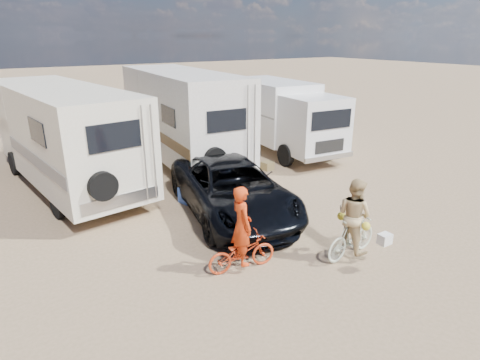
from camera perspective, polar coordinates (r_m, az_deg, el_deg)
ground at (r=11.62m, az=9.01°, el=-6.31°), size 140.00×140.00×0.00m
rv_main at (r=16.91m, az=-8.07°, el=8.56°), size 3.12×8.21×3.71m
rv_left at (r=15.24m, az=-23.39°, el=5.43°), size 3.72×8.87×3.44m
box_truck at (r=18.61m, az=5.87°, el=8.67°), size 3.10×7.05×3.09m
dark_suv at (r=11.92m, az=-1.06°, el=-1.24°), size 3.69×6.09×1.58m
bike_man at (r=9.29m, az=0.24°, el=-10.11°), size 1.67×0.79×0.84m
bike_woman at (r=10.13m, az=15.37°, el=-7.68°), size 1.71×0.63×1.01m
rider_man at (r=9.06m, az=0.25°, el=-7.40°), size 0.53×0.72×1.83m
rider_woman at (r=9.96m, az=15.57°, el=-5.69°), size 0.76×0.93×1.79m
bike_parked at (r=17.71m, az=11.91°, el=4.14°), size 1.79×1.04×0.89m
cooler at (r=13.10m, az=-7.04°, el=-1.98°), size 0.71×0.58×0.50m
crate at (r=16.17m, az=3.86°, el=2.00°), size 0.45×0.45×0.32m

